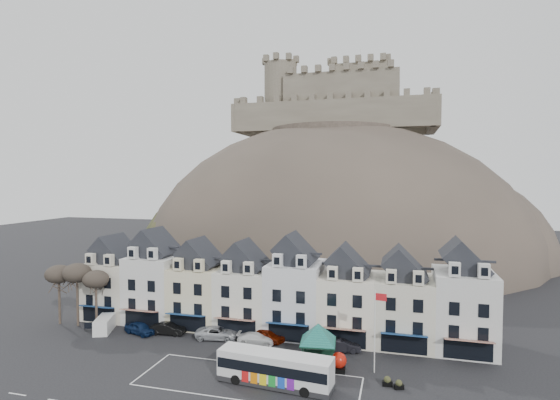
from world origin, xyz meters
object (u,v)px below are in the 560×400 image
at_px(bus, 275,367).
at_px(car_charcoal, 341,346).
at_px(car_white, 256,338).
at_px(flagpole, 376,326).
at_px(red_buoy, 339,362).
at_px(car_maroon, 268,335).
at_px(car_navy, 140,328).
at_px(car_silver, 217,333).
at_px(bus_shelter, 318,333).
at_px(car_black, 168,329).
at_px(white_van, 104,324).

height_order(bus, car_charcoal, bus).
bearing_deg(car_white, flagpole, -112.40).
bearing_deg(car_charcoal, red_buoy, 172.84).
distance_m(car_white, car_maroon, 1.74).
xyz_separation_m(red_buoy, car_navy, (-26.39, 4.22, -0.27)).
bearing_deg(car_navy, car_silver, -67.06).
height_order(car_silver, car_maroon, car_silver).
xyz_separation_m(bus_shelter, car_maroon, (-7.30, 5.69, -2.92)).
distance_m(bus_shelter, car_maroon, 9.71).
distance_m(bus_shelter, car_navy, 24.55).
height_order(car_silver, car_white, car_silver).
height_order(car_black, car_charcoal, car_black).
distance_m(bus, flagpole, 11.23).
distance_m(bus, car_white, 10.99).
bearing_deg(bus_shelter, white_van, 167.17).
xyz_separation_m(white_van, car_silver, (15.41, 1.53, -0.21)).
distance_m(flagpole, car_silver, 20.64).
relative_size(red_buoy, white_van, 0.45).
relative_size(bus_shelter, flagpole, 0.86).
bearing_deg(car_black, white_van, 93.23).
height_order(bus_shelter, white_van, bus_shelter).
relative_size(car_black, car_white, 0.98).
xyz_separation_m(car_black, car_silver, (6.78, 0.24, 0.02)).
relative_size(bus, car_maroon, 2.62).
relative_size(bus_shelter, car_black, 1.65).
bearing_deg(car_white, car_black, 83.68).
bearing_deg(car_black, bus_shelter, -107.54).
xyz_separation_m(bus, car_silver, (-10.38, 9.91, -1.02)).
distance_m(car_maroon, car_charcoal, 9.25).
distance_m(bus_shelter, car_white, 10.05).
distance_m(red_buoy, car_navy, 26.73).
distance_m(bus_shelter, car_silver, 14.78).
height_order(red_buoy, car_white, red_buoy).
bearing_deg(red_buoy, car_maroon, 146.87).
bearing_deg(red_buoy, car_silver, 161.72).
relative_size(bus, car_silver, 2.17).
relative_size(car_navy, car_white, 0.99).
bearing_deg(bus_shelter, car_maroon, 135.50).
distance_m(white_van, car_charcoal, 31.05).
xyz_separation_m(red_buoy, car_maroon, (-9.59, 6.26, -0.29)).
bearing_deg(car_charcoal, white_van, 81.57).
distance_m(white_van, car_black, 8.72).
xyz_separation_m(car_white, car_maroon, (1.20, 1.25, 0.09)).
height_order(car_black, car_white, car_black).
bearing_deg(car_white, car_charcoal, -94.31).
relative_size(car_black, car_silver, 0.84).
relative_size(car_silver, car_white, 1.17).
xyz_separation_m(flagpole, car_black, (-26.48, 4.26, -4.21)).
xyz_separation_m(car_navy, car_charcoal, (26.00, 1.12, -0.04)).
height_order(bus, car_silver, bus).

